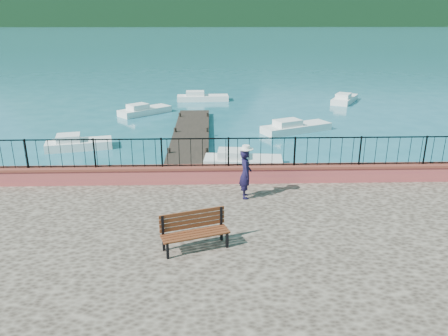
{
  "coord_description": "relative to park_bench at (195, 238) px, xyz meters",
  "views": [
    {
      "loc": [
        -0.87,
        -10.07,
        6.52
      ],
      "look_at": [
        -0.5,
        2.0,
        2.3
      ],
      "focal_mm": 35.0,
      "sensor_mm": 36.0,
      "label": 1
    }
  ],
  "objects": [
    {
      "name": "companion_hill",
      "position": [
        221.28,
        560.72,
        -1.48
      ],
      "size": [
        448.0,
        384.0,
        180.0
      ],
      "primitive_type": "ellipsoid",
      "color": "#142D23",
      "rests_on": "ground"
    },
    {
      "name": "boat_3",
      "position": [
        -4.21,
        20.99,
        -1.08
      ],
      "size": [
        3.64,
        3.43,
        0.8
      ],
      "primitive_type": "cube",
      "rotation": [
        0.0,
        0.0,
        0.73
      ],
      "color": "white",
      "rests_on": "ground"
    },
    {
      "name": "boat_4",
      "position": [
        -0.23,
        26.02,
        -1.08
      ],
      "size": [
        4.17,
        1.47,
        0.8
      ],
      "primitive_type": "cube",
      "rotation": [
        0.0,
        0.0,
        0.04
      ],
      "color": "white",
      "rests_on": "ground"
    },
    {
      "name": "ground",
      "position": [
        1.28,
        0.72,
        -1.48
      ],
      "size": [
        2000.0,
        2000.0,
        0.0
      ],
      "primitive_type": "plane",
      "color": "#19596B",
      "rests_on": "ground"
    },
    {
      "name": "park_bench",
      "position": [
        0.0,
        0.0,
        0.0
      ],
      "size": [
        1.71,
        1.03,
        0.9
      ],
      "rotation": [
        0.0,
        0.0,
        0.33
      ],
      "color": "black",
      "rests_on": "promenade"
    },
    {
      "name": "person",
      "position": [
        1.45,
        3.11,
        0.5
      ],
      "size": [
        0.38,
        0.57,
        1.55
      ],
      "primitive_type": "imported",
      "rotation": [
        0.0,
        0.0,
        1.59
      ],
      "color": "black",
      "rests_on": "promenade"
    },
    {
      "name": "hat",
      "position": [
        1.45,
        3.11,
        1.34
      ],
      "size": [
        0.44,
        0.44,
        0.12
      ],
      "primitive_type": "cylinder",
      "color": "white",
      "rests_on": "person"
    },
    {
      "name": "parapet",
      "position": [
        1.28,
        4.42,
        0.01
      ],
      "size": [
        28.0,
        0.46,
        0.58
      ],
      "primitive_type": "cube",
      "color": "#B04B3F",
      "rests_on": "promenade"
    },
    {
      "name": "boat_5",
      "position": [
        11.1,
        24.99,
        -1.08
      ],
      "size": [
        2.99,
        3.9,
        0.8
      ],
      "primitive_type": "cube",
      "rotation": [
        0.0,
        0.0,
        1.05
      ],
      "color": "white",
      "rests_on": "ground"
    },
    {
      "name": "boat_0",
      "position": [
        -6.44,
        12.63,
        -1.08
      ],
      "size": [
        3.5,
        2.03,
        0.8
      ],
      "primitive_type": "cube",
      "rotation": [
        0.0,
        0.0,
        0.23
      ],
      "color": "white",
      "rests_on": "ground"
    },
    {
      "name": "dock",
      "position": [
        -0.72,
        12.72,
        -1.33
      ],
      "size": [
        2.0,
        16.0,
        0.3
      ],
      "primitive_type": "cube",
      "color": "#2D231C",
      "rests_on": "ground"
    },
    {
      "name": "boat_2",
      "position": [
        5.49,
        15.78,
        -1.08
      ],
      "size": [
        4.44,
        2.99,
        0.8
      ],
      "primitive_type": "cube",
      "rotation": [
        0.0,
        0.0,
        0.44
      ],
      "color": "white",
      "rests_on": "ground"
    },
    {
      "name": "railing",
      "position": [
        1.28,
        4.42,
        0.78
      ],
      "size": [
        27.0,
        0.05,
        0.95
      ],
      "primitive_type": "cube",
      "color": "black",
      "rests_on": "parapet"
    },
    {
      "name": "far_forest",
      "position": [
        1.28,
        300.72,
        7.52
      ],
      "size": [
        900.0,
        60.0,
        18.0
      ],
      "primitive_type": "cube",
      "color": "black",
      "rests_on": "ground"
    },
    {
      "name": "boat_1",
      "position": [
        1.86,
        9.5,
        -1.08
      ],
      "size": [
        3.62,
        1.6,
        0.8
      ],
      "primitive_type": "cube",
      "rotation": [
        0.0,
        0.0,
        -0.09
      ],
      "color": "silver",
      "rests_on": "ground"
    }
  ]
}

